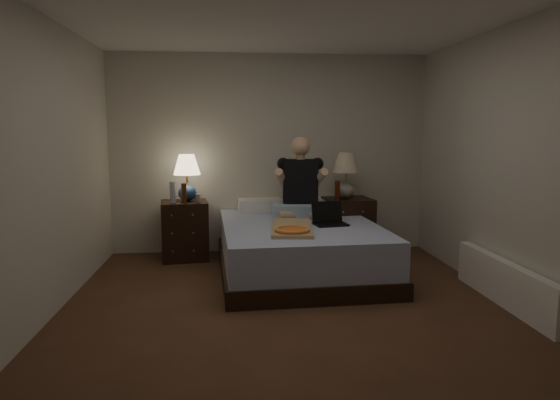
{
  "coord_description": "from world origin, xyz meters",
  "views": [
    {
      "loc": [
        -0.48,
        -4.1,
        1.56
      ],
      "look_at": [
        0.0,
        0.9,
        0.85
      ],
      "focal_mm": 32.0,
      "sensor_mm": 36.0,
      "label": 1
    }
  ],
  "objects": [
    {
      "name": "floor",
      "position": [
        0.0,
        0.0,
        0.0
      ],
      "size": [
        4.0,
        4.5,
        0.0
      ],
      "primitive_type": "cube",
      "color": "brown",
      "rests_on": "ground"
    },
    {
      "name": "ceiling",
      "position": [
        0.0,
        0.0,
        2.5
      ],
      "size": [
        4.0,
        4.5,
        0.0
      ],
      "primitive_type": "cube",
      "rotation": [
        3.14,
        0.0,
        0.0
      ],
      "color": "white",
      "rests_on": "ground"
    },
    {
      "name": "wall_back",
      "position": [
        0.0,
        2.25,
        1.25
      ],
      "size": [
        4.0,
        0.0,
        2.5
      ],
      "primitive_type": "cube",
      "rotation": [
        1.57,
        0.0,
        0.0
      ],
      "color": "silver",
      "rests_on": "ground"
    },
    {
      "name": "wall_front",
      "position": [
        0.0,
        -2.25,
        1.25
      ],
      "size": [
        4.0,
        0.0,
        2.5
      ],
      "primitive_type": "cube",
      "rotation": [
        -1.57,
        0.0,
        0.0
      ],
      "color": "silver",
      "rests_on": "ground"
    },
    {
      "name": "wall_left",
      "position": [
        -2.0,
        0.0,
        1.25
      ],
      "size": [
        0.0,
        4.5,
        2.5
      ],
      "primitive_type": "cube",
      "rotation": [
        1.57,
        0.0,
        1.57
      ],
      "color": "silver",
      "rests_on": "ground"
    },
    {
      "name": "wall_right",
      "position": [
        2.0,
        0.0,
        1.25
      ],
      "size": [
        0.0,
        4.5,
        2.5
      ],
      "primitive_type": "cube",
      "rotation": [
        1.57,
        0.0,
        -1.57
      ],
      "color": "silver",
      "rests_on": "ground"
    },
    {
      "name": "bed",
      "position": [
        0.24,
        1.21,
        0.27
      ],
      "size": [
        1.75,
        2.27,
        0.55
      ],
      "primitive_type": "cube",
      "rotation": [
        0.0,
        0.0,
        0.05
      ],
      "color": "#586FB0",
      "rests_on": "floor"
    },
    {
      "name": "nightstand_left",
      "position": [
        -1.06,
        1.9,
        0.35
      ],
      "size": [
        0.6,
        0.55,
        0.71
      ],
      "primitive_type": "cube",
      "rotation": [
        0.0,
        0.0,
        0.13
      ],
      "color": "black",
      "rests_on": "floor"
    },
    {
      "name": "nightstand_right",
      "position": [
        0.94,
        1.86,
        0.36
      ],
      "size": [
        0.6,
        0.55,
        0.72
      ],
      "primitive_type": "cube",
      "rotation": [
        0.0,
        0.0,
        0.1
      ],
      "color": "black",
      "rests_on": "floor"
    },
    {
      "name": "lamp_left",
      "position": [
        -1.02,
        1.93,
        0.99
      ],
      "size": [
        0.33,
        0.33,
        0.56
      ],
      "primitive_type": null,
      "rotation": [
        0.0,
        0.0,
        -0.03
      ],
      "color": "navy",
      "rests_on": "nightstand_left"
    },
    {
      "name": "lamp_right",
      "position": [
        0.9,
        1.87,
        1.0
      ],
      "size": [
        0.4,
        0.4,
        0.56
      ],
      "primitive_type": null,
      "rotation": [
        0.0,
        0.0,
        -0.28
      ],
      "color": "gray",
      "rests_on": "nightstand_right"
    },
    {
      "name": "water_bottle",
      "position": [
        -1.18,
        1.79,
        0.83
      ],
      "size": [
        0.07,
        0.07,
        0.25
      ],
      "primitive_type": "cylinder",
      "color": "silver",
      "rests_on": "nightstand_left"
    },
    {
      "name": "soda_can",
      "position": [
        -0.88,
        1.81,
        0.76
      ],
      "size": [
        0.07,
        0.07,
        0.1
      ],
      "primitive_type": "cylinder",
      "color": "beige",
      "rests_on": "nightstand_left"
    },
    {
      "name": "beer_bottle_left",
      "position": [
        -1.05,
        1.8,
        0.82
      ],
      "size": [
        0.06,
        0.06,
        0.23
      ],
      "primitive_type": "cylinder",
      "color": "#4E2A0B",
      "rests_on": "nightstand_left"
    },
    {
      "name": "beer_bottle_right",
      "position": [
        0.78,
        1.76,
        0.84
      ],
      "size": [
        0.06,
        0.06,
        0.23
      ],
      "primitive_type": "cylinder",
      "color": "#521B0B",
      "rests_on": "nightstand_right"
    },
    {
      "name": "person",
      "position": [
        0.31,
        1.59,
        1.01
      ],
      "size": [
        0.69,
        0.56,
        0.93
      ],
      "primitive_type": null,
      "rotation": [
        0.0,
        0.0,
        -0.06
      ],
      "color": "black",
      "rests_on": "bed"
    },
    {
      "name": "laptop",
      "position": [
        0.56,
        1.06,
        0.67
      ],
      "size": [
        0.38,
        0.33,
        0.24
      ],
      "primitive_type": null,
      "rotation": [
        0.0,
        0.0,
        0.17
      ],
      "color": "black",
      "rests_on": "bed"
    },
    {
      "name": "pizza_box",
      "position": [
        0.09,
        0.61,
        0.59
      ],
      "size": [
        0.48,
        0.8,
        0.08
      ],
      "primitive_type": null,
      "rotation": [
        0.0,
        0.0,
        -0.11
      ],
      "color": "tan",
      "rests_on": "bed"
    },
    {
      "name": "radiator",
      "position": [
        1.93,
        -0.01,
        0.2
      ],
      "size": [
        0.1,
        1.6,
        0.4
      ],
      "primitive_type": "cube",
      "color": "white",
      "rests_on": "floor"
    }
  ]
}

